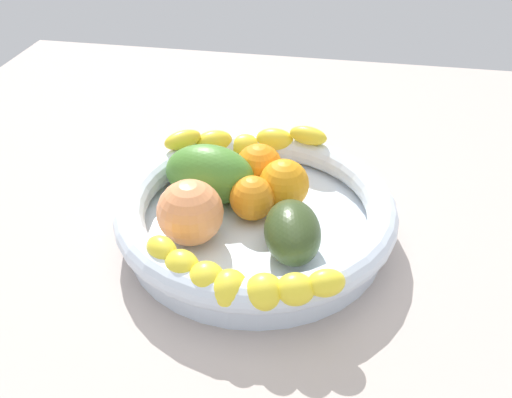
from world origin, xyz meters
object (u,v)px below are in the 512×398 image
banana_draped_right (236,281)px  orange_mid_right (259,168)px  orange_mid_left (252,198)px  peach_blush (190,213)px  orange_front (284,184)px  avocado_dark (292,232)px  banana_draped_left (245,142)px  mango_green (210,174)px  fruit_bowl (256,215)px

banana_draped_right → orange_mid_right: (20.47, 1.46, 0.31)cm
orange_mid_left → banana_draped_right: bearing=-175.5°
banana_draped_right → peach_blush: 11.29cm
orange_mid_left → orange_front: bearing=-47.5°
orange_front → avocado_dark: size_ratio=0.66×
orange_front → orange_mid_right: 4.86cm
banana_draped_right → orange_mid_left: size_ratio=4.02×
banana_draped_left → peach_blush: peach_blush is taller
banana_draped_left → mango_green: 9.75cm
orange_mid_right → avocado_dark: 13.33cm
orange_mid_right → mango_green: mango_green is taller
banana_draped_right → orange_mid_left: orange_mid_left is taller
mango_green → banana_draped_right: bearing=-157.8°
orange_mid_left → avocado_dark: size_ratio=0.57×
orange_front → fruit_bowl: bearing=142.5°
orange_mid_left → avocado_dark: 7.95cm
fruit_bowl → mango_green: 7.81cm
orange_front → orange_mid_right: bearing=48.6°
orange_mid_right → avocado_dark: size_ratio=0.65×
avocado_dark → mango_green: size_ratio=0.84×
banana_draped_right → avocado_dark: (8.49, -4.38, 0.10)cm
orange_mid_left → orange_mid_right: size_ratio=0.88×
banana_draped_left → orange_mid_left: size_ratio=4.04×
peach_blush → avocado_dark: 11.48cm
banana_draped_left → orange_mid_left: 12.69cm
banana_draped_right → mango_green: mango_green is taller
avocado_dark → mango_green: 14.26cm
peach_blush → banana_draped_left: bearing=-8.6°
fruit_bowl → orange_front: size_ratio=5.37×
orange_mid_left → peach_blush: bearing=132.6°
orange_front → avocado_dark: 9.05cm
orange_mid_right → banana_draped_left: bearing=25.9°
avocado_dark → orange_mid_left: bearing=43.8°
banana_draped_right → orange_front: orange_front is taller
orange_front → orange_mid_left: 4.52cm
avocado_dark → orange_front: bearing=14.0°
banana_draped_right → avocado_dark: bearing=-27.3°
banana_draped_right → orange_front: size_ratio=3.50×
mango_green → orange_mid_left: bearing=-116.2°
orange_mid_left → orange_mid_right: bearing=3.0°
banana_draped_left → avocado_dark: 20.02cm
peach_blush → orange_front: bearing=-47.4°
orange_front → orange_mid_left: size_ratio=1.15×
fruit_bowl → orange_mid_right: size_ratio=5.41×
fruit_bowl → avocado_dark: bearing=-136.3°
orange_mid_left → mango_green: mango_green is taller
banana_draped_right → mango_green: size_ratio=1.92×
peach_blush → mango_green: size_ratio=0.66×
mango_green → orange_front: bearing=-89.0°
banana_draped_left → orange_mid_left: (-12.26, -3.25, -0.46)cm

